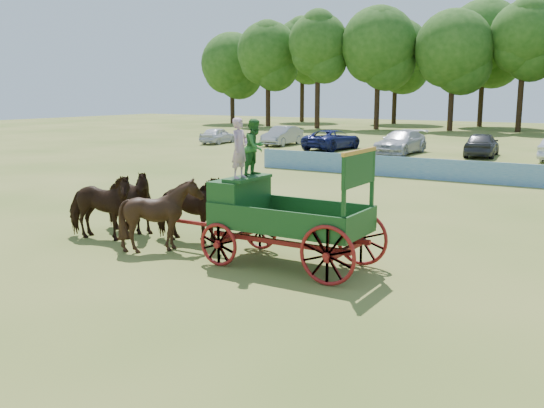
% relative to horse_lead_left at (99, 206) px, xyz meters
% --- Properties ---
extents(ground, '(160.00, 160.00, 0.00)m').
position_rel_horse_lead_left_xyz_m(ground, '(8.84, -0.73, -0.99)').
color(ground, olive).
rests_on(ground, ground).
extents(horse_lead_left, '(2.54, 1.62, 1.99)m').
position_rel_horse_lead_left_xyz_m(horse_lead_left, '(0.00, 0.00, 0.00)').
color(horse_lead_left, black).
rests_on(horse_lead_left, ground).
extents(horse_lead_right, '(2.44, 1.27, 1.99)m').
position_rel_horse_lead_left_xyz_m(horse_lead_right, '(0.00, 1.10, 0.00)').
color(horse_lead_right, black).
rests_on(horse_lead_right, ground).
extents(horse_wheel_left, '(1.88, 1.69, 1.99)m').
position_rel_horse_lead_left_xyz_m(horse_wheel_left, '(2.40, 0.00, 0.00)').
color(horse_wheel_left, black).
rests_on(horse_wheel_left, ground).
extents(horse_wheel_right, '(2.51, 1.49, 1.99)m').
position_rel_horse_lead_left_xyz_m(horse_wheel_right, '(2.40, 1.10, 0.00)').
color(horse_wheel_right, black).
rests_on(horse_wheel_right, ground).
extents(farm_dray, '(6.00, 2.00, 3.65)m').
position_rel_horse_lead_left_xyz_m(farm_dray, '(5.38, 0.57, 0.59)').
color(farm_dray, maroon).
rests_on(farm_dray, ground).
extents(sponsor_banner, '(26.00, 0.08, 1.05)m').
position_rel_horse_lead_left_xyz_m(sponsor_banner, '(7.84, 17.27, -0.47)').
color(sponsor_banner, '#1E60A3').
rests_on(sponsor_banner, ground).
extents(parked_cars, '(38.59, 6.71, 1.64)m').
position_rel_horse_lead_left_xyz_m(parked_cars, '(3.47, 29.32, -0.21)').
color(parked_cars, silver).
rests_on(parked_cars, ground).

